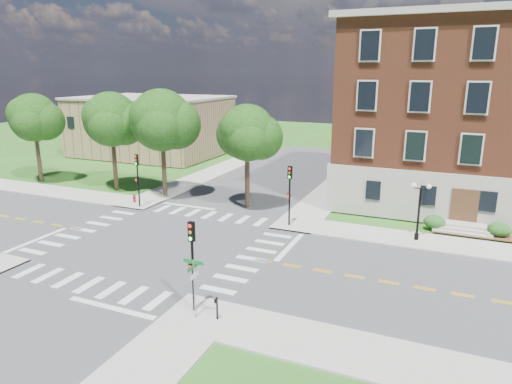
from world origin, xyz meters
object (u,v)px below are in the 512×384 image
at_px(traffic_signal_se, 192,255).
at_px(traffic_signal_ne, 290,188).
at_px(street_sign_pole, 194,277).
at_px(push_button_post, 217,307).
at_px(traffic_signal_nw, 137,173).
at_px(twin_lamp_west, 419,208).
at_px(fire_hydrant, 134,198).

bearing_deg(traffic_signal_se, traffic_signal_ne, 89.79).
xyz_separation_m(street_sign_pole, push_button_post, (1.07, 0.27, -1.51)).
bearing_deg(traffic_signal_nw, traffic_signal_se, -45.07).
distance_m(traffic_signal_ne, street_sign_pole, 15.21).
xyz_separation_m(traffic_signal_ne, street_sign_pole, (0.36, -15.18, -0.88)).
height_order(traffic_signal_nw, twin_lamp_west, traffic_signal_nw).
xyz_separation_m(traffic_signal_se, fire_hydrant, (-15.46, 15.17, -2.72)).
xyz_separation_m(street_sign_pole, fire_hydrant, (-15.88, 15.75, -1.84)).
relative_size(traffic_signal_ne, twin_lamp_west, 1.13).
bearing_deg(traffic_signal_ne, twin_lamp_west, 3.76).
bearing_deg(traffic_signal_nw, push_button_post, -42.82).
bearing_deg(traffic_signal_se, street_sign_pole, -54.36).
relative_size(twin_lamp_west, street_sign_pole, 1.36).
relative_size(street_sign_pole, fire_hydrant, 4.13).
xyz_separation_m(twin_lamp_west, push_button_post, (-8.19, -15.54, -1.73)).
distance_m(push_button_post, fire_hydrant, 22.95).
bearing_deg(twin_lamp_west, traffic_signal_nw, -177.40).
bearing_deg(fire_hydrant, traffic_signal_nw, -37.21).
distance_m(traffic_signal_ne, traffic_signal_nw, 14.18).
distance_m(traffic_signal_ne, twin_lamp_west, 9.66).
height_order(traffic_signal_nw, street_sign_pole, traffic_signal_nw).
height_order(twin_lamp_west, push_button_post, twin_lamp_west).
bearing_deg(twin_lamp_west, traffic_signal_se, -122.41).
bearing_deg(push_button_post, traffic_signal_se, 168.38).
bearing_deg(push_button_post, traffic_signal_nw, 137.18).
relative_size(traffic_signal_se, fire_hydrant, 6.40).
bearing_deg(traffic_signal_nw, street_sign_pole, -45.39).
bearing_deg(street_sign_pole, twin_lamp_west, 59.66).
bearing_deg(traffic_signal_se, twin_lamp_west, 57.59).
bearing_deg(street_sign_pole, traffic_signal_nw, 134.61).
distance_m(traffic_signal_se, twin_lamp_west, 18.06).
relative_size(traffic_signal_ne, fire_hydrant, 6.40).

